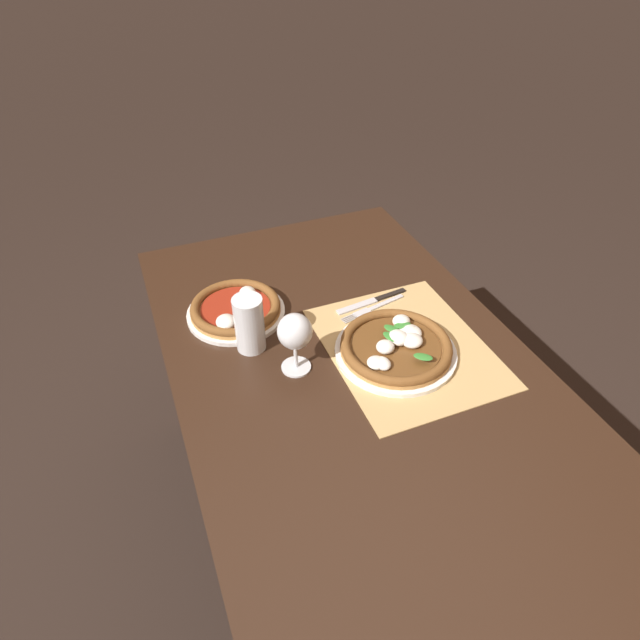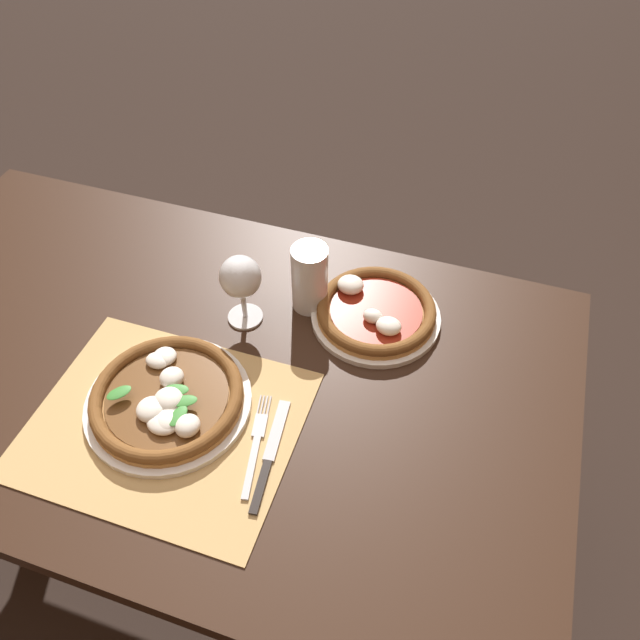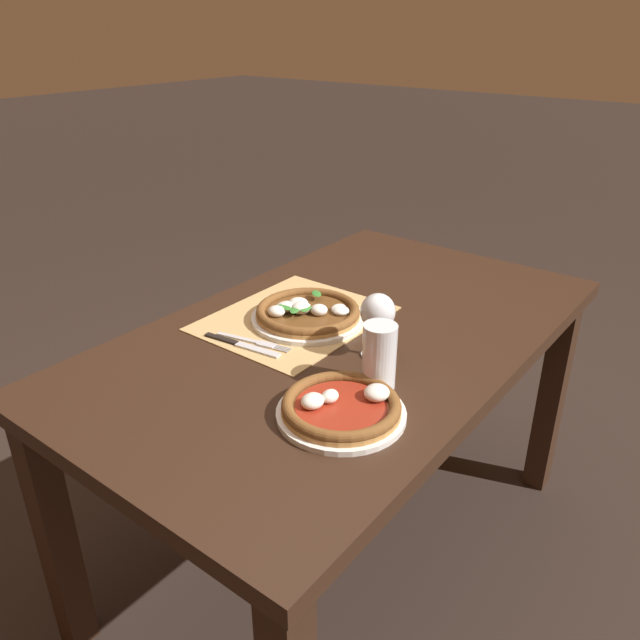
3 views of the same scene
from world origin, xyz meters
name	(u,v)px [view 2 (image 2 of 3)]	position (x,y,z in m)	size (l,w,h in m)	color
ground_plane	(230,527)	(0.00, 0.00, 0.00)	(24.00, 24.00, 0.00)	black
dining_table	(196,391)	(0.00, 0.00, 0.64)	(1.43, 0.84, 0.74)	black
paper_placemat	(166,423)	(0.03, -0.14, 0.74)	(0.46, 0.37, 0.00)	tan
pizza_near	(167,398)	(0.02, -0.11, 0.76)	(0.29, 0.29, 0.05)	silver
pizza_far	(376,312)	(0.31, 0.21, 0.76)	(0.26, 0.26, 0.05)	silver
wine_glass	(241,279)	(0.06, 0.13, 0.85)	(0.08, 0.08, 0.16)	silver
pint_glass	(310,279)	(0.17, 0.21, 0.81)	(0.07, 0.07, 0.15)	silver
fork	(256,444)	(0.19, -0.13, 0.75)	(0.06, 0.20, 0.00)	#B7B7BC
knife	(270,454)	(0.22, -0.14, 0.75)	(0.04, 0.22, 0.01)	black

